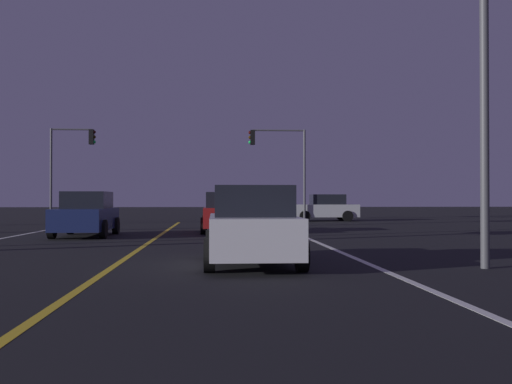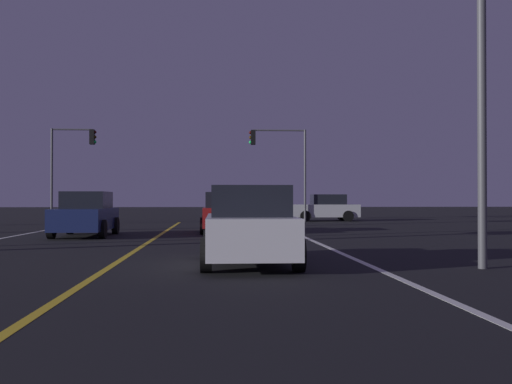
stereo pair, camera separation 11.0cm
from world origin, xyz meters
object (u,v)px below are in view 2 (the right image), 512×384
Objects in this scene: street_lamp_right_near at (455,14)px; traffic_light_near_left at (73,153)px; car_oncoming at (86,215)px; car_crossing_side at (325,208)px; car_ahead_far at (225,213)px; traffic_light_near_right at (279,153)px; car_lead_same_lane at (249,227)px.

traffic_light_near_left is at bearing -61.04° from street_lamp_right_near.
car_oncoming is 14.37m from traffic_light_near_left.
car_ahead_far is (-6.59, -12.34, 0.00)m from car_crossing_side.
traffic_light_near_right reaches higher than car_oncoming.
car_crossing_side is 0.76× the size of traffic_light_near_left.
car_crossing_side and car_ahead_far have the same top height.
traffic_light_near_right is (-3.11, -1.06, 3.43)m from car_crossing_side.
street_lamp_right_near is at bearing -103.38° from car_lead_same_lane.
car_oncoming is at bearing 112.28° from car_ahead_far.
car_crossing_side is 1.00× the size of car_ahead_far.
traffic_light_near_left is at bearing 21.77° from car_lead_same_lane.
traffic_light_near_left is at bearing 0.00° from traffic_light_near_right.
street_lamp_right_near is (4.53, -13.25, 4.40)m from car_ahead_far.
car_oncoming and car_ahead_far have the same top height.
car_crossing_side is 0.52× the size of street_lamp_right_near.
traffic_light_near_right is (8.80, 13.46, 3.43)m from car_oncoming.
car_crossing_side is at bearing -14.24° from car_lead_same_lane.
car_oncoming is 1.00× the size of car_crossing_side.
car_lead_same_lane is 25.57m from traffic_light_near_left.
traffic_light_near_left is 0.69× the size of street_lamp_right_near.
car_lead_same_lane is at bearing 29.34° from car_oncoming.
car_ahead_far is at bearing -71.14° from street_lamp_right_near.
traffic_light_near_left is (-3.74, 13.46, 3.35)m from car_oncoming.
car_oncoming is 0.75× the size of traffic_light_near_right.
car_ahead_far is 14.68m from street_lamp_right_near.
car_oncoming and car_lead_same_lane have the same top height.
traffic_light_near_right is 1.01× the size of traffic_light_near_left.
car_lead_same_lane is at bearing -68.23° from traffic_light_near_left.
traffic_light_near_left reaches higher than car_ahead_far.
car_crossing_side is 26.05m from street_lamp_right_near.
car_lead_same_lane is (-6.24, -24.60, 0.00)m from car_crossing_side.
street_lamp_right_near is (1.05, -24.54, 0.97)m from traffic_light_near_right.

